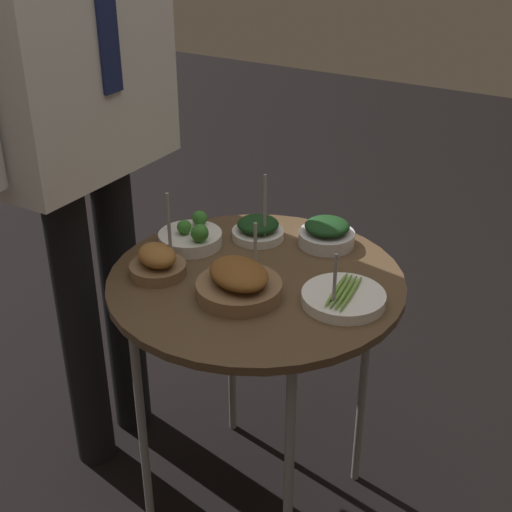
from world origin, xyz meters
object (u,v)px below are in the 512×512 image
(serving_cart, at_px, (256,297))
(bowl_broccoli_center, at_px, (191,237))
(bowl_spinach_front_left, at_px, (258,229))
(bowl_asparagus_mid_right, at_px, (344,297))
(bowl_roast_back_left, at_px, (158,262))
(bowl_roast_front_center, at_px, (239,283))
(bowl_spinach_far_rim, at_px, (327,234))
(waiter_figure, at_px, (72,70))

(serving_cart, height_order, bowl_broccoli_center, bowl_broccoli_center)
(bowl_spinach_front_left, bearing_deg, serving_cart, -150.73)
(bowl_asparagus_mid_right, height_order, bowl_broccoli_center, bowl_asparagus_mid_right)
(serving_cart, height_order, bowl_roast_back_left, bowl_roast_back_left)
(serving_cart, bearing_deg, bowl_roast_back_left, 117.46)
(bowl_roast_front_center, relative_size, bowl_roast_back_left, 0.99)
(bowl_spinach_far_rim, distance_m, waiter_figure, 0.65)
(bowl_asparagus_mid_right, relative_size, bowl_roast_back_left, 0.94)
(bowl_broccoli_center, relative_size, bowl_roast_back_left, 0.81)
(bowl_spinach_front_left, xyz_separation_m, bowl_asparagus_mid_right, (-0.16, -0.29, -0.01))
(bowl_broccoli_center, bearing_deg, bowl_roast_front_center, -122.26)
(waiter_figure, bearing_deg, bowl_roast_front_center, -99.15)
(bowl_roast_back_left, distance_m, waiter_figure, 0.45)
(bowl_roast_front_center, distance_m, bowl_spinach_far_rim, 0.30)
(bowl_asparagus_mid_right, bearing_deg, waiter_figure, 90.80)
(bowl_spinach_far_rim, xyz_separation_m, bowl_roast_back_left, (-0.30, 0.24, 0.00))
(serving_cart, xyz_separation_m, bowl_roast_front_center, (-0.08, -0.01, 0.08))
(bowl_asparagus_mid_right, xyz_separation_m, bowl_broccoli_center, (0.05, 0.40, 0.01))
(bowl_spinach_far_rim, distance_m, bowl_roast_back_left, 0.39)
(bowl_spinach_front_left, height_order, bowl_spinach_far_rim, bowl_spinach_front_left)
(bowl_roast_back_left, height_order, waiter_figure, waiter_figure)
(bowl_roast_front_center, relative_size, bowl_asparagus_mid_right, 1.06)
(waiter_figure, bearing_deg, bowl_asparagus_mid_right, -89.20)
(waiter_figure, bearing_deg, bowl_broccoli_center, -76.75)
(bowl_roast_back_left, bearing_deg, bowl_broccoli_center, 6.82)
(bowl_broccoli_center, bearing_deg, waiter_figure, 103.25)
(bowl_spinach_front_left, height_order, bowl_broccoli_center, bowl_spinach_front_left)
(bowl_asparagus_mid_right, bearing_deg, serving_cart, 90.25)
(bowl_spinach_front_left, xyz_separation_m, bowl_broccoli_center, (-0.11, 0.11, -0.00))
(bowl_asparagus_mid_right, bearing_deg, bowl_broccoli_center, 82.93)
(bowl_asparagus_mid_right, bearing_deg, bowl_spinach_far_rim, 33.53)
(serving_cart, relative_size, bowl_spinach_front_left, 3.78)
(bowl_spinach_front_left, relative_size, bowl_broccoli_center, 1.17)
(bowl_spinach_front_left, height_order, bowl_roast_front_center, bowl_spinach_front_left)
(bowl_roast_back_left, bearing_deg, bowl_asparagus_mid_right, -75.92)
(waiter_figure, bearing_deg, bowl_spinach_far_rim, -66.95)
(serving_cart, height_order, bowl_asparagus_mid_right, bowl_asparagus_mid_right)
(bowl_roast_front_center, xyz_separation_m, bowl_asparagus_mid_right, (0.08, -0.19, -0.02))
(serving_cart, relative_size, bowl_roast_front_center, 3.64)
(bowl_roast_back_left, xyz_separation_m, waiter_figure, (0.09, 0.27, 0.35))
(serving_cart, xyz_separation_m, bowl_broccoli_center, (0.05, 0.20, 0.07))
(bowl_spinach_far_rim, relative_size, bowl_roast_back_left, 0.72)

